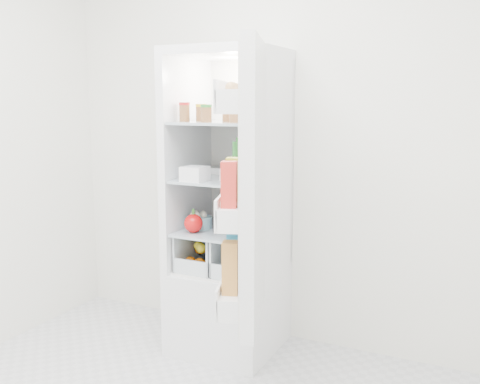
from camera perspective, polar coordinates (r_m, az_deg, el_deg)
The scene contains 19 objects.
room_walls at distance 2.00m, azimuth -12.40°, elevation 12.00°, with size 3.02×3.02×2.61m.
refrigerator at distance 3.27m, azimuth -0.87°, elevation -5.17°, with size 0.60×0.60×1.80m.
shelf_low at distance 3.20m, azimuth -1.38°, elevation -4.13°, with size 0.49×0.53×0.01m, color #A4B4C0.
shelf_mid at distance 3.14m, azimuth -1.41°, elevation 1.38°, with size 0.49×0.53×0.01m, color #A4B4C0.
shelf_top at distance 3.11m, azimuth -1.43°, elevation 7.41°, with size 0.49×0.53×0.01m, color #A4B4C0.
crisper_left at distance 3.29m, azimuth -3.28°, elevation -6.10°, with size 0.23×0.46×0.22m, color silver, non-canonical shape.
crisper_right at distance 3.18m, azimuth 0.60°, elevation -6.64°, with size 0.23×0.46×0.22m, color silver, non-canonical shape.
condiment_jars at distance 3.01m, azimuth -2.43°, elevation 8.28°, with size 0.46×0.16×0.08m.
squeeze_bottle at distance 3.04m, azimuth 2.43°, elevation 9.12°, with size 0.05×0.05×0.17m, color white.
tub_white at distance 3.01m, azimuth -4.83°, elevation 1.94°, with size 0.13×0.13×0.08m, color white.
tub_cream at distance 3.03m, azimuth -0.65°, elevation 1.90°, with size 0.12×0.12×0.07m, color silver.
tin_red at distance 2.96m, azimuth -0.24°, elevation 1.59°, with size 0.09×0.09×0.06m, color red.
foil_tray at distance 3.35m, azimuth -2.60°, elevation 2.35°, with size 0.15×0.11×0.04m, color silver.
red_cabbage at distance 3.22m, azimuth 0.19°, elevation -2.21°, with size 0.19×0.19×0.19m, color #5E205B.
bell_pepper at distance 3.12m, azimuth -4.99°, elevation -3.35°, with size 0.11×0.11×0.11m, color red.
mushroom_bowl at distance 3.22m, azimuth -4.40°, elevation -3.25°, with size 0.15×0.15×0.07m, color #89C0CD.
citrus_pile at distance 3.27m, azimuth -3.64°, elevation -6.61°, with size 0.20×0.31×0.16m.
veg_pile at distance 3.19m, azimuth 0.66°, elevation -7.47°, with size 0.16×0.30×0.10m.
fridge_door at distance 2.46m, azimuth 0.84°, elevation 0.08°, with size 0.34×0.59×1.30m.
Camera 1 is at (1.24, -1.57, 1.50)m, focal length 40.00 mm.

